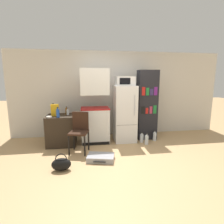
% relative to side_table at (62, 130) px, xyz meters
% --- Properties ---
extents(ground_plane, '(24.00, 24.00, 0.00)m').
position_rel_side_table_xyz_m(ground_plane, '(1.45, -1.26, -0.39)').
color(ground_plane, tan).
extents(wall_back, '(6.40, 0.10, 2.51)m').
position_rel_side_table_xyz_m(wall_back, '(1.65, 0.74, 0.87)').
color(wall_back, beige).
rests_on(wall_back, ground_plane).
extents(side_table, '(0.72, 0.68, 0.78)m').
position_rel_side_table_xyz_m(side_table, '(0.00, 0.00, 0.00)').
color(side_table, '#2D2319').
rests_on(side_table, ground_plane).
extents(kitchen_hutch, '(0.75, 0.56, 1.97)m').
position_rel_side_table_xyz_m(kitchen_hutch, '(0.89, 0.06, 0.52)').
color(kitchen_hutch, silver).
rests_on(kitchen_hutch, ground_plane).
extents(refrigerator, '(0.58, 0.60, 1.53)m').
position_rel_side_table_xyz_m(refrigerator, '(1.70, 0.05, 0.37)').
color(refrigerator, white).
rests_on(refrigerator, ground_plane).
extents(microwave, '(0.49, 0.35, 0.24)m').
position_rel_side_table_xyz_m(microwave, '(1.70, 0.05, 1.26)').
color(microwave, silver).
rests_on(microwave, refrigerator).
extents(bookshelf, '(0.55, 0.36, 1.95)m').
position_rel_side_table_xyz_m(bookshelf, '(2.37, 0.16, 0.59)').
color(bookshelf, black).
rests_on(bookshelf, ground_plane).
extents(bottle_wine_dark, '(0.09, 0.09, 0.30)m').
position_rel_side_table_xyz_m(bottle_wine_dark, '(-0.20, 0.11, 0.52)').
color(bottle_wine_dark, black).
rests_on(bottle_wine_dark, side_table).
extents(bottle_amber_beer, '(0.06, 0.06, 0.20)m').
position_rel_side_table_xyz_m(bottle_amber_beer, '(0.13, 0.16, 0.47)').
color(bottle_amber_beer, brown).
rests_on(bottle_amber_beer, side_table).
extents(bottle_blue_soda, '(0.08, 0.08, 0.26)m').
position_rel_side_table_xyz_m(bottle_blue_soda, '(-0.03, -0.25, 0.50)').
color(bottle_blue_soda, '#1E47A3').
rests_on(bottle_blue_soda, side_table).
extents(bottle_clear_short, '(0.07, 0.07, 0.18)m').
position_rel_side_table_xyz_m(bottle_clear_short, '(0.18, 0.02, 0.47)').
color(bottle_clear_short, silver).
rests_on(bottle_clear_short, side_table).
extents(bowl, '(0.13, 0.13, 0.04)m').
position_rel_side_table_xyz_m(bowl, '(-0.24, -0.25, 0.41)').
color(bowl, silver).
rests_on(bowl, side_table).
extents(cereal_box, '(0.19, 0.07, 0.30)m').
position_rel_side_table_xyz_m(cereal_box, '(-0.13, -0.06, 0.54)').
color(cereal_box, gold).
rests_on(cereal_box, side_table).
extents(chair, '(0.49, 0.49, 0.94)m').
position_rel_side_table_xyz_m(chair, '(0.49, -0.54, 0.18)').
color(chair, black).
rests_on(chair, ground_plane).
extents(suitcase_large_flat, '(0.62, 0.48, 0.12)m').
position_rel_side_table_xyz_m(suitcase_large_flat, '(0.93, -1.10, -0.33)').
color(suitcase_large_flat, '#99999E').
rests_on(suitcase_large_flat, ground_plane).
extents(handbag, '(0.36, 0.20, 0.33)m').
position_rel_side_table_xyz_m(handbag, '(0.17, -1.41, -0.27)').
color(handbag, black).
rests_on(handbag, ground_plane).
extents(water_bottle_front, '(0.10, 0.10, 0.29)m').
position_rel_side_table_xyz_m(water_bottle_front, '(2.13, -0.17, -0.27)').
color(water_bottle_front, silver).
rests_on(water_bottle_front, ground_plane).
extents(water_bottle_middle, '(0.10, 0.10, 0.30)m').
position_rel_side_table_xyz_m(water_bottle_middle, '(2.21, -0.35, -0.26)').
color(water_bottle_middle, silver).
rests_on(water_bottle_middle, ground_plane).
extents(water_bottle_back, '(0.10, 0.10, 0.29)m').
position_rel_side_table_xyz_m(water_bottle_back, '(2.53, -0.10, -0.27)').
color(water_bottle_back, silver).
rests_on(water_bottle_back, ground_plane).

